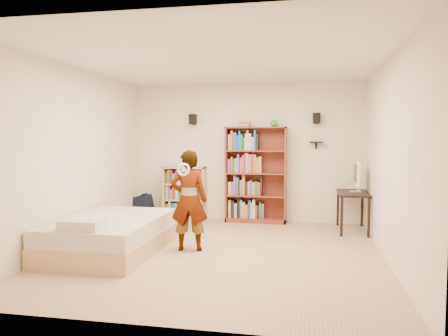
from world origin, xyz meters
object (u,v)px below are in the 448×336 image
at_px(daybed, 111,231).
at_px(person, 189,200).
at_px(computer_desk, 352,212).
at_px(low_bookshelf, 185,193).
at_px(tall_bookshelf, 256,175).

distance_m(daybed, person, 1.20).
bearing_deg(computer_desk, low_bookshelf, 171.02).
distance_m(low_bookshelf, computer_desk, 3.23).
height_order(low_bookshelf, computer_desk, low_bookshelf).
xyz_separation_m(daybed, person, (1.07, 0.31, 0.42)).
height_order(tall_bookshelf, computer_desk, tall_bookshelf).
bearing_deg(daybed, low_bookshelf, 82.41).
bearing_deg(computer_desk, daybed, -149.15).
relative_size(tall_bookshelf, daybed, 0.88).
height_order(low_bookshelf, daybed, low_bookshelf).
bearing_deg(person, low_bookshelf, -80.88).
bearing_deg(computer_desk, tall_bookshelf, 164.39).
xyz_separation_m(computer_desk, person, (-2.46, -1.80, 0.39)).
distance_m(computer_desk, daybed, 4.11).
distance_m(tall_bookshelf, daybed, 3.21).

